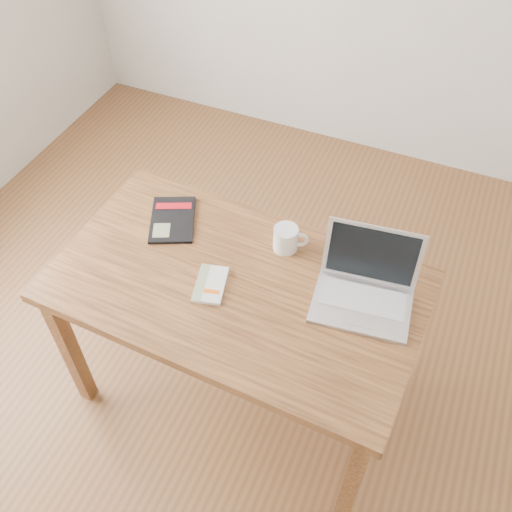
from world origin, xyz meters
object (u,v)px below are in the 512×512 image
at_px(white_guidebook, 210,284).
at_px(laptop, 365,287).
at_px(black_guidebook, 172,219).
at_px(desk, 237,298).
at_px(coffee_mug, 287,238).

distance_m(white_guidebook, laptop, 0.53).
distance_m(black_guidebook, laptop, 0.78).
bearing_deg(laptop, desk, -171.21).
xyz_separation_m(desk, white_guidebook, (-0.08, -0.05, 0.10)).
distance_m(desk, laptop, 0.46).
bearing_deg(laptop, white_guidebook, -168.54).
bearing_deg(laptop, black_guidebook, 168.41).
relative_size(desk, black_guidebook, 4.54).
xyz_separation_m(white_guidebook, coffee_mug, (0.18, 0.27, 0.04)).
bearing_deg(coffee_mug, laptop, -35.09).
height_order(black_guidebook, coffee_mug, coffee_mug).
bearing_deg(desk, black_guidebook, 155.01).
relative_size(white_guidebook, coffee_mug, 1.45).
height_order(laptop, coffee_mug, laptop).
xyz_separation_m(desk, black_guidebook, (-0.35, 0.18, 0.10)).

